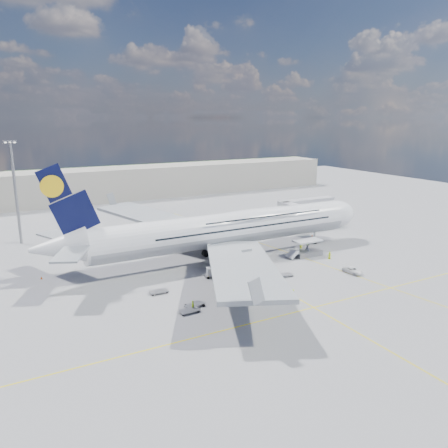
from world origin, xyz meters
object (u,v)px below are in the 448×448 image
dolly_row_c (212,272)px  cone_tail (41,278)px  dolly_row_a (189,310)px  dolly_row_b (195,305)px  dolly_nose_near (273,281)px  cone_nose (312,235)px  catering_truck_inner (157,242)px  crew_loader (301,247)px  catering_truck_outer (153,231)px  cone_wing_left_outer (108,238)px  airliner (228,228)px  dolly_nose_far (285,275)px  light_mast (16,191)px  crew_wing (193,306)px  cone_wing_right_outer (221,296)px  baggage_tug (257,267)px  crew_tug (293,293)px  cone_wing_left_inner (198,247)px  crew_van (330,255)px  cargo_loader (307,250)px  cone_wing_right_inner (238,268)px  dolly_back (159,291)px  service_van (353,270)px  jet_bridge (303,207)px

dolly_row_c → cone_tail: 33.52m
dolly_row_a → cone_tail: bearing=121.2°
dolly_row_b → dolly_nose_near: dolly_row_b is taller
cone_nose → dolly_row_a: bearing=-150.2°
catering_truck_inner → cone_nose: 41.38m
cone_tail → crew_loader: bearing=-9.1°
catering_truck_outer → cone_wing_left_outer: bearing=158.4°
airliner → dolly_nose_far: size_ratio=23.89×
light_mast → crew_wing: light_mast is taller
dolly_nose_near → cone_wing_right_outer: 12.03m
baggage_tug → crew_tug: size_ratio=2.16×
crew_loader → cone_tail: crew_loader is taller
crew_loader → cone_tail: bearing=-138.4°
dolly_row_a → cone_tail: 33.70m
catering_truck_inner → cone_wing_left_inner: 10.06m
dolly_row_b → cone_wing_left_outer: 49.14m
baggage_tug → cone_wing_left_outer: baggage_tug is taller
crew_van → cone_wing_left_outer: size_ratio=3.10×
dolly_row_a → catering_truck_outer: size_ratio=0.58×
baggage_tug → light_mast: bearing=114.0°
dolly_nose_far → cargo_loader: bearing=44.4°
baggage_tug → crew_loader: (16.95, 7.04, 0.15)m
dolly_row_a → dolly_row_b: dolly_row_b is taller
cargo_loader → light_mast: size_ratio=0.33×
cargo_loader → cone_wing_right_inner: (-18.23, -0.33, -1.02)m
dolly_nose_far → crew_wing: 23.37m
dolly_nose_far → crew_tug: (-5.03, -9.20, 0.42)m
cone_wing_right_outer → crew_loader: bearing=27.3°
dolly_back → catering_truck_inner: catering_truck_inner is taller
catering_truck_inner → cone_wing_right_outer: size_ratio=11.79×
light_mast → baggage_tug: (41.12, -45.53, -12.37)m
light_mast → cone_wing_right_outer: bearing=-62.2°
cone_wing_right_outer → cone_wing_right_inner: bearing=48.1°
light_mast → dolly_nose_near: 67.50m
cargo_loader → baggage_tug: (-15.70, -3.43, -0.42)m
dolly_row_a → baggage_tug: (20.15, 11.42, 0.46)m
cone_wing_right_outer → cone_tail: cone_tail is taller
service_van → cone_nose: bearing=62.8°
cone_nose → cone_wing_right_outer: cone_nose is taller
crew_loader → dolly_nose_near: bearing=-90.8°
crew_wing → light_mast: bearing=31.8°
cone_wing_left_inner → cone_tail: 36.03m
airliner → light_mast: (-40.26, 35.00, 6.34)m
crew_van → cone_wing_left_inner: size_ratio=2.71×
dolly_row_a → crew_loader: size_ratio=1.72×
crew_tug → cone_wing_left_inner: (-2.08, 34.80, -0.47)m
crew_tug → cone_wing_right_outer: 12.66m
dolly_row_a → dolly_back: dolly_row_a is taller
dolly_row_a → catering_truck_inner: (7.33, 35.88, 1.38)m
jet_bridge → crew_wing: 58.27m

